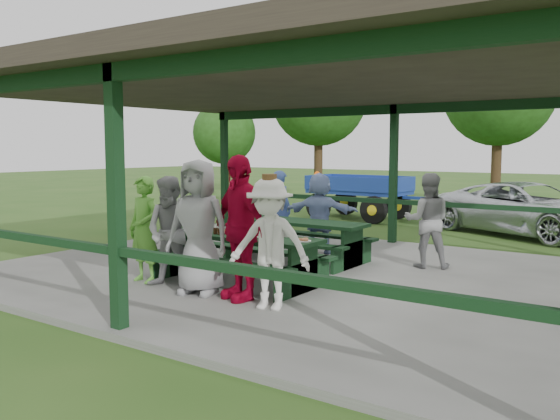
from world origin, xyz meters
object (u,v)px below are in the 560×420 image
Objects in this scene: contestant_grey_mid at (198,227)px; contestant_white_fedora at (270,244)px; picnic_table_far at (296,235)px; spectator_blue at (281,208)px; contestant_green at (144,229)px; spectator_lblue at (320,213)px; contestant_grey_left at (172,232)px; picnic_table_near at (239,252)px; contestant_red at (240,227)px; pickup_truck at (529,209)px; farm_trailer at (359,196)px; spectator_grey at (427,220)px.

contestant_white_fedora is at bearing -18.86° from contestant_grey_mid.
spectator_blue is at bearing 133.70° from picnic_table_far.
contestant_green reaches higher than spectator_lblue.
contestant_grey_left is 1.90m from contestant_white_fedora.
contestant_grey_mid is (1.20, -0.08, 0.14)m from contestant_green.
picnic_table_near is at bearing 72.16° from contestant_grey_mid.
contestant_red reaches higher than pickup_truck.
contestant_red is 1.14× the size of contestant_white_fedora.
farm_trailer is at bearing 101.74° from contestant_green.
contestant_white_fedora is 0.37× the size of pickup_truck.
contestant_grey_mid reaches higher than contestant_white_fedora.
contestant_white_fedora is at bearing -22.92° from contestant_grey_left.
contestant_grey_mid is 1.10× the size of contestant_white_fedora.
spectator_lblue is at bearing 178.27° from pickup_truck.
contestant_green is 3.87m from spectator_lblue.
contestant_grey_left is at bearing 159.69° from contestant_white_fedora.
farm_trailer is at bearing 108.53° from picnic_table_far.
picnic_table_near is 1.62m from contestant_white_fedora.
picnic_table_far is 2.91m from contestant_grey_mid.
spectator_blue reaches higher than farm_trailer.
contestant_green is 0.40× the size of farm_trailer.
picnic_table_far is 7.58m from farm_trailer.
contestant_green is 9.95m from pickup_truck.
contestant_green is at bearing 161.19° from contestant_grey_mid.
farm_trailer is (-2.66, 9.18, 0.13)m from picnic_table_near.
contestant_grey_mid is at bearing -85.79° from picnic_table_far.
contestant_red is at bearing 46.16° from spectator_grey.
contestant_white_fedora is at bearing -0.04° from contestant_green.
contestant_green is 2.51m from contestant_white_fedora.
contestant_red reaches higher than picnic_table_far.
contestant_grey_left is 0.87× the size of contestant_grey_mid.
contestant_white_fedora reaches higher than pickup_truck.
contestant_green is 0.61m from contestant_grey_left.
picnic_table_near is 3.42m from spectator_grey.
pickup_truck is 1.16× the size of farm_trailer.
picnic_table_near is 1.41× the size of contestant_grey_mid.
contestant_white_fedora reaches higher than contestant_green.
contestant_grey_mid is at bearing -169.90° from pickup_truck.
picnic_table_near and picnic_table_far have the same top height.
contestant_red is at bearing 91.00° from spectator_lblue.
contestant_grey_mid is 0.40× the size of pickup_truck.
picnic_table_near is 3.01m from spectator_lblue.
spectator_blue is 0.33× the size of pickup_truck.
farm_trailer is (-4.60, 6.39, -0.21)m from spectator_grey.
spectator_blue is (-1.54, 3.35, 0.32)m from picnic_table_near.
farm_trailer is (-3.92, 10.13, -0.24)m from contestant_white_fedora.
contestant_green is at bearing 108.56° from spectator_blue.
spectator_blue is at bearing 167.17° from pickup_truck.
contestant_red reaches higher than contestant_green.
farm_trailer is at bearing 106.72° from pickup_truck.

